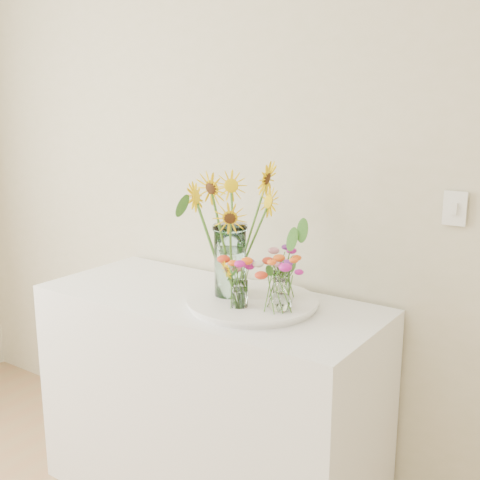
{
  "coord_description": "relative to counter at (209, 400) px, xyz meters",
  "views": [
    {
      "loc": [
        1.36,
        0.13,
        1.66
      ],
      "look_at": [
        0.08,
        1.96,
        1.15
      ],
      "focal_mm": 45.0,
      "sensor_mm": 36.0,
      "label": 1
    }
  ],
  "objects": [
    {
      "name": "sunflower_bouquet",
      "position": [
        0.11,
        0.0,
        0.74
      ],
      "size": [
        0.79,
        0.79,
        0.54
      ],
      "primitive_type": null,
      "rotation": [
        0.0,
        0.0,
        -0.4
      ],
      "color": "yellow",
      "rests_on": "tray"
    },
    {
      "name": "tray",
      "position": [
        0.21,
        0.01,
        0.46
      ],
      "size": [
        0.47,
        0.47,
        0.02
      ],
      "primitive_type": "cylinder",
      "color": "white",
      "rests_on": "counter"
    },
    {
      "name": "wildflower_posy_a",
      "position": [
        0.22,
        -0.09,
        0.57
      ],
      "size": [
        0.18,
        0.18,
        0.2
      ],
      "primitive_type": null,
      "color": "#FF5E16",
      "rests_on": "tray"
    },
    {
      "name": "counter",
      "position": [
        0.0,
        0.0,
        0.0
      ],
      "size": [
        1.4,
        0.6,
        0.9
      ],
      "primitive_type": "cube",
      "color": "white",
      "rests_on": "ground_plane"
    },
    {
      "name": "wildflower_posy_b",
      "position": [
        0.36,
        -0.04,
        0.58
      ],
      "size": [
        0.23,
        0.23,
        0.21
      ],
      "primitive_type": null,
      "color": "#FF5E16",
      "rests_on": "tray"
    },
    {
      "name": "small_vase_b",
      "position": [
        0.36,
        -0.04,
        0.54
      ],
      "size": [
        0.1,
        0.1,
        0.12
      ],
      "primitive_type": null,
      "rotation": [
        0.0,
        0.0,
        -0.29
      ],
      "color": "white",
      "rests_on": "tray"
    },
    {
      "name": "small_vase_a",
      "position": [
        0.22,
        -0.09,
        0.53
      ],
      "size": [
        0.07,
        0.07,
        0.11
      ],
      "primitive_type": "cylinder",
      "rotation": [
        0.0,
        0.0,
        0.25
      ],
      "color": "white",
      "rests_on": "tray"
    },
    {
      "name": "wildflower_posy_c",
      "position": [
        0.29,
        0.09,
        0.58
      ],
      "size": [
        0.2,
        0.2,
        0.2
      ],
      "primitive_type": null,
      "color": "#FF5E16",
      "rests_on": "tray"
    },
    {
      "name": "small_vase_c",
      "position": [
        0.29,
        0.09,
        0.53
      ],
      "size": [
        0.08,
        0.08,
        0.11
      ],
      "primitive_type": "cylinder",
      "rotation": [
        0.0,
        0.0,
        -0.31
      ],
      "color": "white",
      "rests_on": "tray"
    },
    {
      "name": "mason_jar",
      "position": [
        0.11,
        0.0,
        0.62
      ],
      "size": [
        0.16,
        0.16,
        0.28
      ],
      "primitive_type": "cylinder",
      "rotation": [
        0.0,
        0.0,
        -0.4
      ],
      "color": "#BFECEC",
      "rests_on": "tray"
    }
  ]
}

